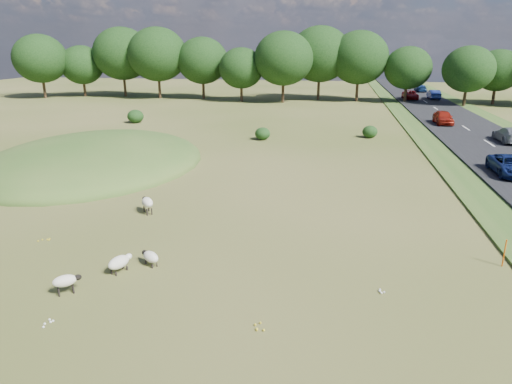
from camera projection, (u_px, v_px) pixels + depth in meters
The scene contains 16 objects.
ground at pixel (264, 147), 40.74m from camera, with size 160.00×160.00×0.00m, color #3C4F18.
mound at pixel (95, 163), 35.16m from camera, with size 16.00×20.00×4.00m, color #33561E.
road at pixel (471, 132), 46.87m from camera, with size 8.00×150.00×0.25m, color black.
treeline at pixel (292, 59), 72.11m from camera, with size 96.28×14.66×11.70m.
shrubs at pixel (215, 123), 48.79m from camera, with size 28.05×8.96×1.54m.
marker_post at pixel (504, 253), 18.66m from camera, with size 0.06×0.06×1.20m, color #D8590C.
sheep_0 at pixel (150, 257), 18.84m from camera, with size 1.05×0.89×0.61m.
sheep_1 at pixel (66, 281), 16.64m from camera, with size 1.01×0.89×0.74m.
sheep_2 at pixel (119, 262), 18.26m from camera, with size 0.85×1.24×0.69m.
sheep_3 at pixel (147, 202), 24.59m from camera, with size 1.06×1.22×0.90m.
car_0 at pixel (410, 95), 74.26m from camera, with size 2.23×4.84×1.35m, color maroon.
car_2 at pixel (511, 165), 31.06m from camera, with size 2.12×4.60×1.28m, color navy.
car_3 at pixel (421, 88), 86.06m from camera, with size 1.81×4.45×1.29m, color navy.
car_5 at pixel (434, 94), 74.36m from camera, with size 1.55×4.45×1.47m, color navy.
car_6 at pixel (509, 135), 41.55m from camera, with size 1.88×4.64×1.35m, color #96999D.
car_7 at pixel (443, 117), 51.00m from camera, with size 1.74×4.33×1.47m, color #9C1E11.
Camera 1 is at (6.03, -19.54, 8.74)m, focal length 32.00 mm.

